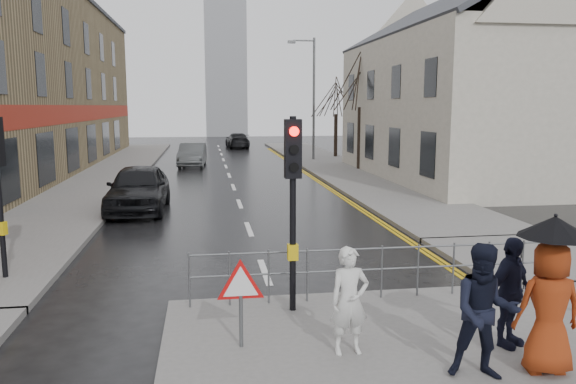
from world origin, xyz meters
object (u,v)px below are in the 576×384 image
object	(u,v)px
pedestrian_with_umbrella	(550,290)
car_mid	(192,155)
pedestrian_a	(349,301)
pedestrian_b	(485,312)
pedestrian_d	(510,292)
car_parked	(138,188)

from	to	relation	value
pedestrian_with_umbrella	car_mid	bearing A→B (deg)	100.41
pedestrian_a	pedestrian_with_umbrella	bearing A→B (deg)	-25.01
pedestrian_b	pedestrian_with_umbrella	world-z (taller)	pedestrian_with_umbrella
car_mid	pedestrian_d	bearing A→B (deg)	-75.75
pedestrian_a	pedestrian_d	bearing A→B (deg)	-6.09
car_mid	pedestrian_b	bearing A→B (deg)	-77.77
pedestrian_with_umbrella	car_parked	distance (m)	15.27
car_parked	car_mid	size ratio (longest dim) A/B	1.12
pedestrian_a	car_mid	bearing A→B (deg)	91.98
pedestrian_a	pedestrian_b	size ratio (longest dim) A/B	0.87
pedestrian_d	pedestrian_b	bearing A→B (deg)	-163.57
pedestrian_a	car_mid	world-z (taller)	pedestrian_a
pedestrian_with_umbrella	car_mid	distance (m)	29.11
car_mid	pedestrian_a	bearing A→B (deg)	-80.63
pedestrian_d	car_mid	size ratio (longest dim) A/B	0.38
car_parked	pedestrian_with_umbrella	bearing A→B (deg)	-62.32
pedestrian_b	car_parked	bearing A→B (deg)	130.13
car_parked	pedestrian_b	bearing A→B (deg)	-65.55
pedestrian_a	car_parked	xyz separation A→B (m)	(-4.37, 12.68, -0.10)
pedestrian_with_umbrella	car_parked	xyz separation A→B (m)	(-6.85, 13.64, -0.46)
car_parked	pedestrian_a	bearing A→B (deg)	-69.97
pedestrian_b	pedestrian_d	bearing A→B (deg)	62.60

